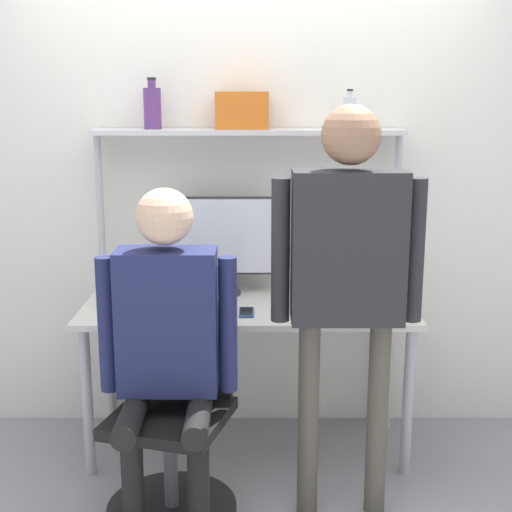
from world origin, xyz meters
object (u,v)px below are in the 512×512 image
laptop (190,301)px  office_chair (173,451)px  storage_box (241,111)px  bottle_purple (151,107)px  bottle_clear (348,112)px  person_seated (166,331)px  monitor (221,241)px  person_standing (347,260)px  cell_phone (246,312)px

laptop → office_chair: (-0.04, -0.47, -0.54)m
storage_box → bottle_purple: bearing=180.0°
bottle_clear → bottle_purple: size_ratio=0.78×
person_seated → bottle_purple: bottle_purple is taller
bottle_clear → storage_box: (-0.53, -0.00, 0.01)m
bottle_purple → storage_box: (0.45, 0.00, -0.02)m
monitor → office_chair: bearing=-102.3°
person_standing → bottle_clear: (0.09, 0.79, 0.57)m
monitor → bottle_purple: size_ratio=2.16×
monitor → person_seated: 0.89m
cell_phone → bottle_purple: size_ratio=0.60×
person_standing → storage_box: 1.07m
cell_phone → office_chair: (-0.31, -0.46, -0.48)m
storage_box → cell_phone: bearing=-86.3°
office_chair → storage_box: (0.28, 0.81, 1.42)m
laptop → cell_phone: 0.27m
person_standing → office_chair: bearing=-178.9°
office_chair → person_standing: bearing=1.1°
bottle_purple → cell_phone: bearing=-36.6°
person_standing → bottle_clear: bottle_clear is taller
bottle_clear → bottle_purple: (-0.98, -0.00, 0.02)m
person_seated → storage_box: (0.30, 0.85, 0.86)m
cell_phone → bottle_purple: bearing=143.4°
monitor → storage_box: size_ratio=2.07×
monitor → laptop: monitor is taller
bottle_clear → bottle_purple: bearing=-180.0°
monitor → bottle_purple: 0.76m
office_chair → person_seated: size_ratio=0.66×
laptop → office_chair: 0.71m
bottle_clear → storage_box: 0.53m
monitor → bottle_purple: bearing=178.9°
cell_phone → bottle_purple: 1.12m
laptop → bottle_clear: bottle_clear is taller
person_seated → person_standing: 0.79m
office_chair → bottle_purple: size_ratio=3.74×
person_seated → monitor: bearing=77.6°
cell_phone → person_seated: (-0.32, -0.50, 0.08)m
cell_phone → person_seated: size_ratio=0.10×
bottle_purple → storage_box: 0.45m
laptop → cell_phone: bearing=-2.3°
monitor → cell_phone: size_ratio=3.62×
laptop → cell_phone: (0.27, -0.01, -0.05)m
person_seated → bottle_purple: bearing=100.0°
person_seated → laptop: bearing=84.1°
cell_phone → person_seated: bearing=-122.5°
bottle_purple → storage_box: bottle_purple is taller
office_chair → bottle_clear: bottle_clear is taller
monitor → bottle_clear: (0.64, 0.01, 0.65)m
laptop → bottle_purple: (-0.20, 0.34, 0.90)m
bottle_purple → storage_box: size_ratio=0.96×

